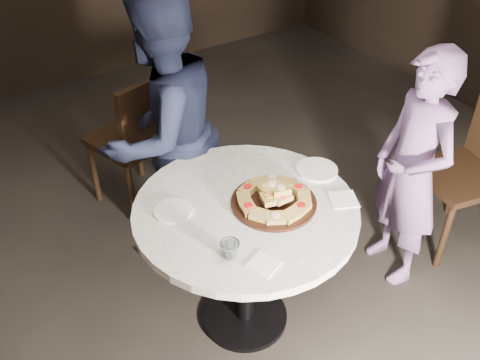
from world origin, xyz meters
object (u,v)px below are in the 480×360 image
object	(u,v)px
table	(245,231)
chair_right	(478,162)
focaccia_pile	(275,196)
chair_far	(140,134)
diner_navy	(163,134)
serving_board	(274,203)
diner_teal	(412,172)
water_glass	(230,250)

from	to	relation	value
table	chair_right	bearing A→B (deg)	-5.88
table	focaccia_pile	bearing A→B (deg)	-21.63
chair_far	chair_right	world-z (taller)	same
table	diner_navy	bearing A→B (deg)	94.69
serving_board	diner_teal	distance (m)	0.88
focaccia_pile	chair_far	size ratio (longest dim) A/B	0.36
focaccia_pile	diner_teal	distance (m)	0.88
diner_teal	focaccia_pile	bearing A→B (deg)	-85.39
focaccia_pile	chair_far	bearing A→B (deg)	97.22
water_glass	chair_right	bearing A→B (deg)	2.44
chair_right	diner_navy	distance (m)	1.90
serving_board	chair_far	bearing A→B (deg)	97.07
focaccia_pile	chair_right	bearing A→B (deg)	-4.39
chair_right	diner_teal	size ratio (longest dim) A/B	0.70
serving_board	focaccia_pile	bearing A→B (deg)	10.46
table	focaccia_pile	xyz separation A→B (m)	(0.13, -0.05, 0.20)
table	focaccia_pile	world-z (taller)	focaccia_pile
water_glass	table	bearing A→B (deg)	45.76
table	water_glass	xyz separation A→B (m)	(-0.23, -0.24, 0.19)
chair_far	chair_right	xyz separation A→B (m)	(1.61, -1.39, 0.00)
chair_far	diner_navy	bearing A→B (deg)	69.11
table	focaccia_pile	size ratio (longest dim) A/B	3.90
chair_far	diner_navy	world-z (taller)	diner_navy
diner_navy	chair_far	bearing A→B (deg)	-112.83
table	diner_navy	world-z (taller)	diner_navy
serving_board	chair_right	world-z (taller)	chair_right
water_glass	chair_far	world-z (taller)	chair_far
table	diner_teal	xyz separation A→B (m)	(1.00, -0.14, 0.06)
chair_far	focaccia_pile	bearing A→B (deg)	80.16
focaccia_pile	chair_far	xyz separation A→B (m)	(-0.16, 1.28, -0.28)
focaccia_pile	chair_right	world-z (taller)	chair_right
serving_board	diner_navy	distance (m)	0.84
water_glass	chair_far	bearing A→B (deg)	82.21
water_glass	diner_teal	world-z (taller)	diner_teal
focaccia_pile	diner_navy	bearing A→B (deg)	103.24
water_glass	diner_teal	size ratio (longest dim) A/B	0.06
table	water_glass	distance (m)	0.39
diner_teal	chair_right	bearing A→B (deg)	98.46
chair_far	serving_board	bearing A→B (deg)	80.01
focaccia_pile	chair_right	distance (m)	1.48
diner_teal	chair_far	bearing A→B (deg)	-132.61
diner_navy	focaccia_pile	bearing A→B (deg)	84.23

